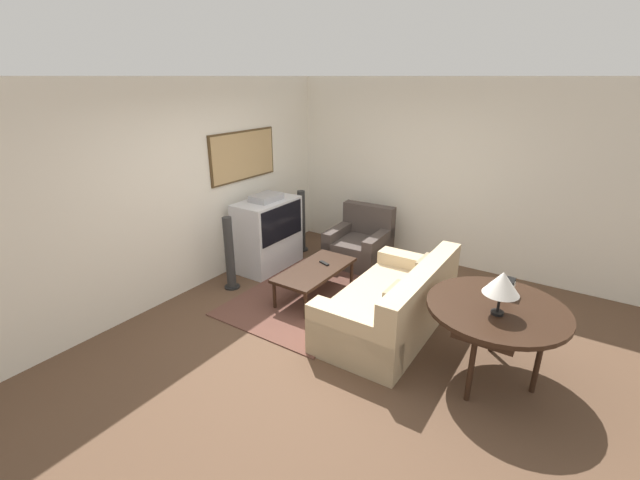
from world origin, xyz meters
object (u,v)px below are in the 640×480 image
Objects in this scene: tv at (268,233)px; speaker_tower_right at (301,223)px; console_table at (497,312)px; armchair at (360,245)px; speaker_tower_left at (230,255)px; coffee_table at (315,271)px; couch at (393,306)px; mantel_clock at (509,287)px; table_lamp at (502,283)px.

tv reaches higher than speaker_tower_right.
console_table is 3.73m from speaker_tower_right.
speaker_tower_left reaches higher than armchair.
couch is at bearing -97.85° from coffee_table.
mantel_clock is at bearing -98.60° from tv.
mantel_clock is (0.28, -0.02, 0.14)m from console_table.
table_lamp reaches higher than speaker_tower_right.
couch is at bearing -121.14° from speaker_tower_right.
coffee_table is 1.18× the size of speaker_tower_left.
table_lamp is at bearing -103.40° from coffee_table.
table_lamp reaches higher than couch.
coffee_table is at bearing -89.93° from armchair.
armchair reaches higher than couch.
armchair is 1.30m from coffee_table.
couch is at bearing 71.18° from table_lamp.
speaker_tower_left is (-0.43, 1.08, 0.12)m from coffee_table.
console_table is 1.24× the size of speaker_tower_left.
speaker_tower_right is (1.74, 3.38, -0.58)m from table_lamp.
coffee_table is 2.35m from mantel_clock.
speaker_tower_left is (-1.73, 1.03, 0.20)m from armchair.
speaker_tower_left is at bearing 88.01° from table_lamp.
armchair is 0.74× the size of coffee_table.
couch is at bearing -83.14° from speaker_tower_left.
armchair is at bearing 53.79° from console_table.
couch is 11.59× the size of mantel_clock.
tv reaches higher than speaker_tower_left.
couch is 1.87× the size of speaker_tower_left.
tv is 0.81m from speaker_tower_right.
console_table is 3.36m from speaker_tower_left.
couch is 1.21m from console_table.
console_table is at bearing -100.20° from coffee_table.
tv is 2.79× the size of table_lamp.
speaker_tower_right is (1.36, 2.24, 0.18)m from couch.
coffee_table is 0.95× the size of console_table.
table_lamp is (-0.14, -0.02, 0.36)m from console_table.
tv is 1.27× the size of armchair.
speaker_tower_left is (0.12, 3.38, -0.58)m from table_lamp.
coffee_table is at bearing -98.22° from couch.
tv reaches higher than armchair.
speaker_tower_right reaches higher than mantel_clock.
speaker_tower_right is at bearing -176.65° from armchair.
tv is 0.81m from speaker_tower_left.
console_table reaches higher than coffee_table.
armchair is 2.92m from console_table.
table_lamp is 2.48× the size of mantel_clock.
speaker_tower_right is at bearing -121.52° from couch.
coffee_table is at bearing 86.72° from mantel_clock.
table_lamp reaches higher than armchair.
table_lamp is (-0.93, -3.40, 0.52)m from tv.
table_lamp is at bearing -91.99° from speaker_tower_left.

